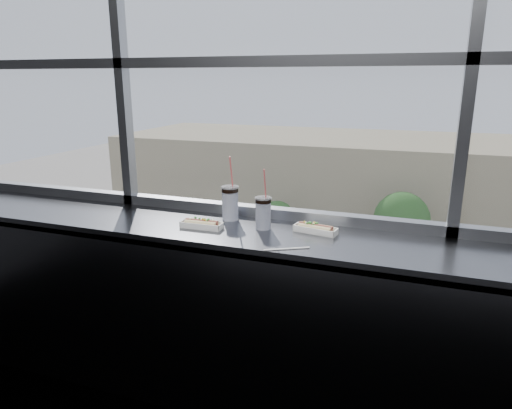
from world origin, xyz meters
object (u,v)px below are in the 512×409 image
(car_far_b, at_px, (394,283))
(car_near_a, at_px, (135,309))
(car_near_b, at_px, (253,329))
(pedestrian_a, at_px, (330,246))
(hotdog_tray_right, at_px, (316,228))
(soda_cup_right, at_px, (263,211))
(tree_left, at_px, (277,220))
(loose_straw, at_px, (287,249))
(wrapper, at_px, (192,223))
(pedestrian_c, at_px, (458,265))
(car_far_a, at_px, (222,259))
(tree_center, at_px, (402,219))
(car_near_c, at_px, (338,348))
(hotdog_tray_left, at_px, (202,224))
(soda_cup_left, at_px, (230,201))

(car_far_b, bearing_deg, car_near_a, 126.87)
(car_near_b, height_order, pedestrian_a, car_near_b)
(hotdog_tray_right, bearing_deg, soda_cup_right, -164.72)
(tree_left, bearing_deg, loose_straw, -73.08)
(wrapper, xyz_separation_m, pedestrian_c, (4.40, 28.37, -10.96))
(car_near_a, height_order, pedestrian_a, pedestrian_a)
(pedestrian_a, bearing_deg, car_far_a, -54.12)
(tree_left, height_order, tree_center, tree_center)
(car_near_c, xyz_separation_m, tree_center, (2.05, 12.00, 2.85))
(soda_cup_right, xyz_separation_m, tree_center, (0.20, 28.22, -8.31))
(hotdog_tray_left, distance_m, hotdog_tray_right, 0.63)
(wrapper, xyz_separation_m, car_near_c, (-1.45, 16.30, -11.07))
(hotdog_tray_right, distance_m, pedestrian_a, 31.31)
(wrapper, relative_size, car_far_a, 0.02)
(car_near_a, relative_size, tree_center, 1.05)
(soda_cup_right, bearing_deg, hotdog_tray_left, -161.79)
(pedestrian_c, bearing_deg, car_near_a, -54.07)
(car_far_b, relative_size, car_near_a, 0.97)
(soda_cup_right, bearing_deg, car_near_b, 110.25)
(wrapper, relative_size, car_near_c, 0.02)
(car_near_c, relative_size, tree_center, 1.03)
(hotdog_tray_right, relative_size, wrapper, 2.44)
(soda_cup_right, bearing_deg, tree_center, 89.59)
(soda_cup_left, bearing_deg, tree_left, 106.28)
(pedestrian_a, bearing_deg, soda_cup_right, 9.10)
(soda_cup_left, bearing_deg, car_far_b, 89.08)
(hotdog_tray_left, height_order, soda_cup_right, soda_cup_right)
(loose_straw, relative_size, tree_left, 0.05)
(car_near_b, relative_size, tree_center, 1.19)
(soda_cup_left, distance_m, soda_cup_right, 0.26)
(hotdog_tray_left, bearing_deg, car_far_a, 111.77)
(soda_cup_right, height_order, pedestrian_a, soda_cup_right)
(soda_cup_left, height_order, car_near_a, soda_cup_left)
(soda_cup_left, bearing_deg, car_near_c, 95.72)
(hotdog_tray_right, xyz_separation_m, tree_left, (-8.74, 28.20, -9.18))
(hotdog_tray_left, relative_size, wrapper, 2.38)
(pedestrian_c, bearing_deg, pedestrian_a, -94.18)
(car_near_a, relative_size, car_far_a, 1.03)
(soda_cup_left, distance_m, wrapper, 0.26)
(soda_cup_right, bearing_deg, car_far_a, 114.69)
(soda_cup_right, distance_m, car_far_a, 28.90)
(tree_center, bearing_deg, hotdog_tray_right, -89.82)
(soda_cup_left, bearing_deg, hotdog_tray_right, -7.27)
(loose_straw, bearing_deg, car_far_b, 61.25)
(loose_straw, relative_size, pedestrian_a, 0.11)
(loose_straw, xyz_separation_m, car_near_c, (-2.07, 16.50, -11.07))
(hotdog_tray_left, relative_size, soda_cup_left, 0.63)
(soda_cup_right, xyz_separation_m, pedestrian_c, (3.99, 28.30, -11.05))
(car_near_b, bearing_deg, wrapper, -163.85)
(car_near_c, distance_m, car_far_b, 8.25)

